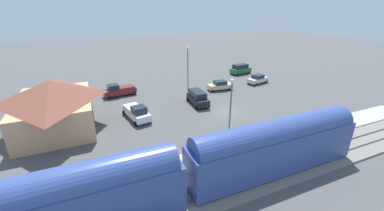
# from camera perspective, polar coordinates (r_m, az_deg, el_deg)

# --- Properties ---
(ground_plane) EXTENTS (200.00, 200.00, 0.00)m
(ground_plane) POSITION_cam_1_polar(r_m,az_deg,el_deg) (36.25, 7.55, -1.28)
(ground_plane) COLOR #4C4C4F
(railway_track) EXTENTS (4.80, 70.00, 0.30)m
(railway_track) POSITION_cam_1_polar(r_m,az_deg,el_deg) (26.77, 23.37, -12.06)
(railway_track) COLOR slate
(railway_track) RESTS_ON ground
(platform) EXTENTS (3.20, 46.00, 0.30)m
(platform) POSITION_cam_1_polar(r_m,az_deg,el_deg) (29.06, 17.76, -8.21)
(platform) COLOR #A8A399
(platform) RESTS_ON ground
(station_building) EXTENTS (12.62, 9.12, 6.25)m
(station_building) POSITION_cam_1_polar(r_m,az_deg,el_deg) (34.40, -29.61, 0.36)
(station_building) COLOR tan
(station_building) RESTS_ON ground
(pedestrian_on_platform) EXTENTS (0.36, 0.36, 1.71)m
(pedestrian_on_platform) POSITION_cam_1_polar(r_m,az_deg,el_deg) (32.03, 25.68, -4.22)
(pedestrian_on_platform) COLOR brown
(pedestrian_on_platform) RESTS_ON platform
(pedestrian_waiting_far) EXTENTS (0.36, 0.36, 1.71)m
(pedestrian_waiting_far) POSITION_cam_1_polar(r_m,az_deg,el_deg) (29.81, 22.89, -5.69)
(pedestrian_waiting_far) COLOR #333338
(pedestrian_waiting_far) RESTS_ON platform
(suv_black) EXTENTS (4.96, 2.53, 2.22)m
(suv_black) POSITION_cam_1_polar(r_m,az_deg,el_deg) (37.91, 1.36, 1.86)
(suv_black) COLOR black
(suv_black) RESTS_ON ground
(suv_green) EXTENTS (2.64, 5.13, 2.22)m
(suv_green) POSITION_cam_1_polar(r_m,az_deg,el_deg) (56.86, 11.33, 8.42)
(suv_green) COLOR #236638
(suv_green) RESTS_ON ground
(pickup_maroon) EXTENTS (2.62, 5.60, 2.14)m
(pickup_maroon) POSITION_cam_1_polar(r_m,az_deg,el_deg) (43.55, -16.78, 3.47)
(pickup_maroon) COLOR maroon
(pickup_maroon) RESTS_ON ground
(sedan_tan) EXTENTS (2.29, 4.66, 1.74)m
(sedan_tan) POSITION_cam_1_polar(r_m,az_deg,el_deg) (45.06, 6.59, 4.72)
(sedan_tan) COLOR #C6B284
(sedan_tan) RESTS_ON ground
(pickup_white) EXTENTS (5.67, 3.27, 2.14)m
(pickup_white) POSITION_cam_1_polar(r_m,az_deg,el_deg) (33.85, -12.87, -1.54)
(pickup_white) COLOR white
(pickup_white) RESTS_ON ground
(sedan_silver) EXTENTS (2.78, 4.79, 1.74)m
(sedan_silver) POSITION_cam_1_polar(r_m,az_deg,el_deg) (50.49, 15.18, 6.01)
(sedan_silver) COLOR silver
(sedan_silver) RESTS_ON ground
(light_pole_near_platform) EXTENTS (0.44, 0.44, 7.25)m
(light_pole_near_platform) POSITION_cam_1_polar(r_m,az_deg,el_deg) (27.05, 9.10, 0.81)
(light_pole_near_platform) COLOR #515156
(light_pole_near_platform) RESTS_ON ground
(light_pole_lot_center) EXTENTS (0.44, 0.44, 7.87)m
(light_pole_lot_center) POSITION_cam_1_polar(r_m,az_deg,el_deg) (44.03, -0.99, 9.92)
(light_pole_lot_center) COLOR #515156
(light_pole_lot_center) RESTS_ON ground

